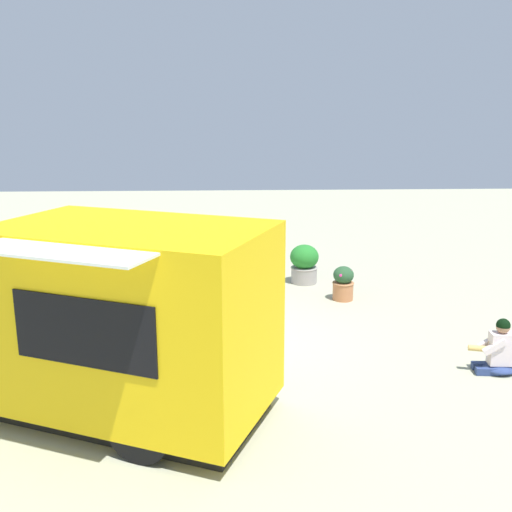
{
  "coord_description": "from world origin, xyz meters",
  "views": [
    {
      "loc": [
        0.11,
        -9.44,
        3.96
      ],
      "look_at": [
        0.59,
        1.36,
        1.27
      ],
      "focal_mm": 41.81,
      "sensor_mm": 36.0,
      "label": 1
    }
  ],
  "objects_px": {
    "person_customer": "(498,352)",
    "food_truck": "(93,320)",
    "planter_flowering_far": "(304,263)",
    "planter_flowering_near": "(343,283)"
  },
  "relations": [
    {
      "from": "planter_flowering_far",
      "to": "person_customer",
      "type": "bearing_deg",
      "value": -64.42
    },
    {
      "from": "planter_flowering_near",
      "to": "planter_flowering_far",
      "type": "height_order",
      "value": "planter_flowering_far"
    },
    {
      "from": "person_customer",
      "to": "planter_flowering_far",
      "type": "bearing_deg",
      "value": 115.58
    },
    {
      "from": "food_truck",
      "to": "planter_flowering_near",
      "type": "distance_m",
      "value": 6.2
    },
    {
      "from": "planter_flowering_near",
      "to": "person_customer",
      "type": "bearing_deg",
      "value": -65.09
    },
    {
      "from": "food_truck",
      "to": "planter_flowering_far",
      "type": "distance_m",
      "value": 6.81
    },
    {
      "from": "food_truck",
      "to": "planter_flowering_far",
      "type": "bearing_deg",
      "value": 58.51
    },
    {
      "from": "planter_flowering_near",
      "to": "planter_flowering_far",
      "type": "bearing_deg",
      "value": 117.45
    },
    {
      "from": "food_truck",
      "to": "person_customer",
      "type": "xyz_separation_m",
      "value": [
        5.91,
        0.81,
        -0.9
      ]
    },
    {
      "from": "person_customer",
      "to": "planter_flowering_far",
      "type": "distance_m",
      "value": 5.5
    },
    {
      "from": "food_truck",
      "to": "person_customer",
      "type": "distance_m",
      "value": 6.03
    },
    {
      "from": "food_truck",
      "to": "person_customer",
      "type": "bearing_deg",
      "value": 7.78
    },
    {
      "from": "planter_flowering_near",
      "to": "planter_flowering_far",
      "type": "relative_size",
      "value": 0.8
    },
    {
      "from": "food_truck",
      "to": "planter_flowering_far",
      "type": "relative_size",
      "value": 5.79
    },
    {
      "from": "person_customer",
      "to": "food_truck",
      "type": "bearing_deg",
      "value": -172.22
    }
  ]
}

